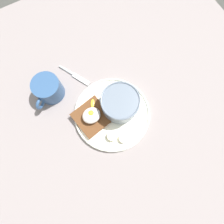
% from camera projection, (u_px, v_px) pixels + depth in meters
% --- Properties ---
extents(ground_plane, '(1.20, 1.20, 0.02)m').
position_uv_depth(ground_plane, '(112.00, 115.00, 0.60)').
color(ground_plane, gray).
rests_on(ground_plane, ground).
extents(plate, '(0.25, 0.25, 0.02)m').
position_uv_depth(plate, '(112.00, 114.00, 0.58)').
color(plate, white).
rests_on(plate, ground_plane).
extents(oatmeal_bowl, '(0.12, 0.12, 0.07)m').
position_uv_depth(oatmeal_bowl, '(120.00, 104.00, 0.56)').
color(oatmeal_bowl, slate).
rests_on(oatmeal_bowl, plate).
extents(toast_slice, '(0.12, 0.12, 0.02)m').
position_uv_depth(toast_slice, '(92.00, 117.00, 0.57)').
color(toast_slice, brown).
rests_on(toast_slice, plate).
extents(poached_egg, '(0.06, 0.08, 0.03)m').
position_uv_depth(poached_egg, '(91.00, 115.00, 0.55)').
color(poached_egg, white).
rests_on(poached_egg, toast_slice).
extents(banana_slice_front, '(0.04, 0.04, 0.01)m').
position_uv_depth(banana_slice_front, '(123.00, 139.00, 0.56)').
color(banana_slice_front, beige).
rests_on(banana_slice_front, plate).
extents(banana_slice_left, '(0.04, 0.03, 0.02)m').
position_uv_depth(banana_slice_left, '(112.00, 136.00, 0.56)').
color(banana_slice_left, '#F2E9B9').
rests_on(banana_slice_left, plate).
extents(coffee_mug, '(0.11, 0.10, 0.08)m').
position_uv_depth(coffee_mug, '(48.00, 89.00, 0.57)').
color(coffee_mug, '#315485').
rests_on(coffee_mug, ground_plane).
extents(knife, '(0.07, 0.12, 0.01)m').
position_uv_depth(knife, '(74.00, 75.00, 0.62)').
color(knife, silver).
rests_on(knife, ground_plane).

